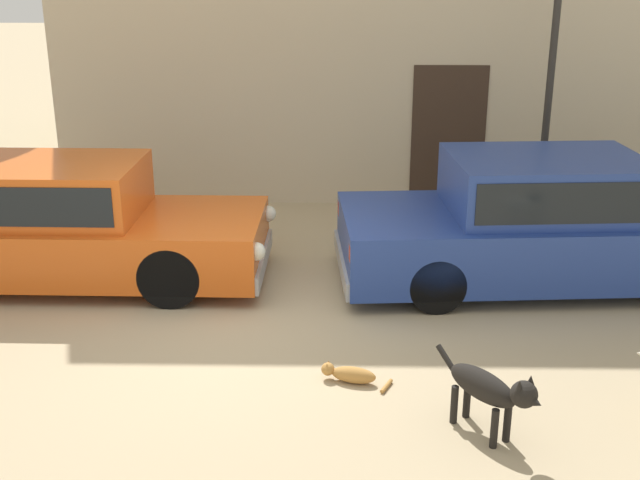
{
  "coord_description": "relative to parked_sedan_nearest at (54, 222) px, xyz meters",
  "views": [
    {
      "loc": [
        1.04,
        -7.32,
        3.57
      ],
      "look_at": [
        0.89,
        0.2,
        0.9
      ],
      "focal_mm": 44.73,
      "sensor_mm": 36.0,
      "label": 1
    }
  ],
  "objects": [
    {
      "name": "ground_plane",
      "position": [
        2.19,
        -1.33,
        -0.7
      ],
      "size": [
        80.0,
        80.0,
        0.0
      ],
      "primitive_type": "plane",
      "color": "tan"
    },
    {
      "name": "parked_sedan_nearest",
      "position": [
        0.0,
        0.0,
        0.0
      ],
      "size": [
        4.79,
        1.75,
        1.4
      ],
      "rotation": [
        0.0,
        0.0,
        -0.01
      ],
      "color": "#D15619",
      "rests_on": "ground_plane"
    },
    {
      "name": "parked_sedan_second",
      "position": [
        5.64,
        0.06,
        0.03
      ],
      "size": [
        4.91,
        2.15,
        1.48
      ],
      "rotation": [
        0.0,
        0.0,
        0.07
      ],
      "color": "navy",
      "rests_on": "ground_plane"
    },
    {
      "name": "stray_dog_spotted",
      "position": [
        4.45,
        -3.21,
        -0.28
      ],
      "size": [
        0.72,
        0.92,
        0.67
      ],
      "rotation": [
        0.0,
        0.0,
        5.36
      ],
      "color": "black",
      "rests_on": "ground_plane"
    },
    {
      "name": "stray_cat",
      "position": [
        3.38,
        -2.37,
        -0.63
      ],
      "size": [
        0.64,
        0.32,
        0.17
      ],
      "rotation": [
        0.0,
        0.0,
        2.89
      ],
      "color": "#B77F3D",
      "rests_on": "ground_plane"
    },
    {
      "name": "street_lamp",
      "position": [
        6.12,
        2.21,
        1.92
      ],
      "size": [
        0.22,
        0.22,
        4.14
      ],
      "color": "#2D2B28",
      "rests_on": "ground_plane"
    }
  ]
}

